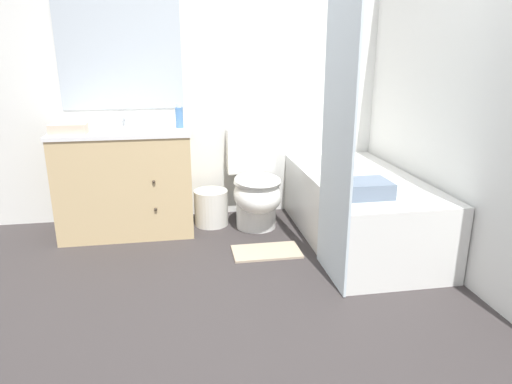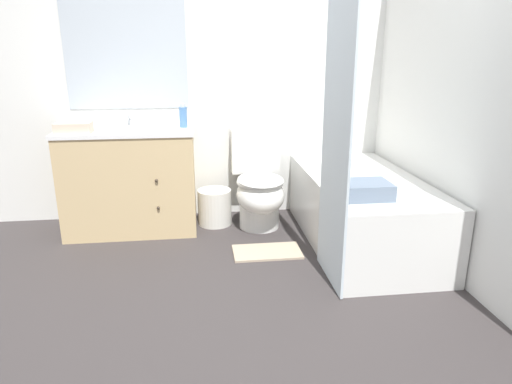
% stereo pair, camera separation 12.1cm
% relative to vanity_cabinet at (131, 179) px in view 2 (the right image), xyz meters
% --- Properties ---
extents(ground_plane, '(14.00, 14.00, 0.00)m').
position_rel_vanity_cabinet_xyz_m(ground_plane, '(0.81, -1.56, -0.42)').
color(ground_plane, '#383333').
extents(wall_back, '(8.00, 0.06, 2.50)m').
position_rel_vanity_cabinet_xyz_m(wall_back, '(0.81, 0.31, 0.83)').
color(wall_back, silver).
rests_on(wall_back, ground_plane).
extents(wall_right, '(0.05, 2.84, 2.50)m').
position_rel_vanity_cabinet_xyz_m(wall_right, '(2.17, -0.64, 0.83)').
color(wall_right, silver).
rests_on(wall_right, ground_plane).
extents(vanity_cabinet, '(1.03, 0.60, 0.83)m').
position_rel_vanity_cabinet_xyz_m(vanity_cabinet, '(0.00, 0.00, 0.00)').
color(vanity_cabinet, tan).
rests_on(vanity_cabinet, ground_plane).
extents(sink_faucet, '(0.14, 0.12, 0.12)m').
position_rel_vanity_cabinet_xyz_m(sink_faucet, '(-0.00, 0.18, 0.44)').
color(sink_faucet, silver).
rests_on(sink_faucet, vanity_cabinet).
extents(toilet, '(0.41, 0.69, 0.77)m').
position_rel_vanity_cabinet_xyz_m(toilet, '(1.02, -0.08, -0.08)').
color(toilet, white).
rests_on(toilet, ground_plane).
extents(bathtub, '(0.77, 1.60, 0.51)m').
position_rel_vanity_cabinet_xyz_m(bathtub, '(1.75, -0.51, -0.16)').
color(bathtub, white).
rests_on(bathtub, ground_plane).
extents(shower_curtain, '(0.01, 0.53, 1.91)m').
position_rel_vanity_cabinet_xyz_m(shower_curtain, '(1.35, -1.06, 0.54)').
color(shower_curtain, silver).
rests_on(shower_curtain, ground_plane).
extents(wastebasket, '(0.28, 0.28, 0.30)m').
position_rel_vanity_cabinet_xyz_m(wastebasket, '(0.66, 0.01, -0.27)').
color(wastebasket, silver).
rests_on(wastebasket, ground_plane).
extents(tissue_box, '(0.13, 0.14, 0.11)m').
position_rel_vanity_cabinet_xyz_m(tissue_box, '(0.29, 0.10, 0.45)').
color(tissue_box, white).
rests_on(tissue_box, vanity_cabinet).
extents(soap_dispenser, '(0.06, 0.06, 0.19)m').
position_rel_vanity_cabinet_xyz_m(soap_dispenser, '(0.44, -0.01, 0.49)').
color(soap_dispenser, '#4C7AB2').
rests_on(soap_dispenser, vanity_cabinet).
extents(hand_towel_folded, '(0.25, 0.15, 0.08)m').
position_rel_vanity_cabinet_xyz_m(hand_towel_folded, '(-0.35, -0.19, 0.45)').
color(hand_towel_folded, beige).
rests_on(hand_towel_folded, vanity_cabinet).
extents(bath_towel_folded, '(0.34, 0.25, 0.10)m').
position_rel_vanity_cabinet_xyz_m(bath_towel_folded, '(1.56, -0.98, 0.14)').
color(bath_towel_folded, slate).
rests_on(bath_towel_folded, bathtub).
extents(bath_mat, '(0.49, 0.28, 0.02)m').
position_rel_vanity_cabinet_xyz_m(bath_mat, '(1.01, -0.63, -0.41)').
color(bath_mat, tan).
rests_on(bath_mat, ground_plane).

